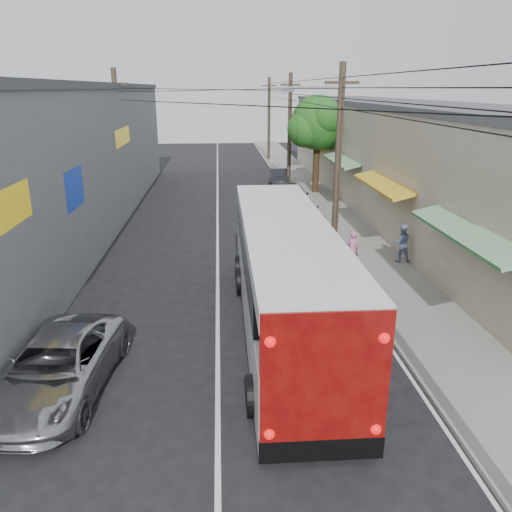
{
  "coord_description": "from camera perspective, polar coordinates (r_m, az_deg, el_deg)",
  "views": [
    {
      "loc": [
        0.16,
        -8.01,
        7.0
      ],
      "look_at": [
        1.3,
        7.4,
        1.78
      ],
      "focal_mm": 35.0,
      "sensor_mm": 36.0,
      "label": 1
    }
  ],
  "objects": [
    {
      "name": "street_tree",
      "position": [
        34.76,
        7.17,
        14.69
      ],
      "size": [
        4.4,
        4.0,
        6.6
      ],
      "color": "#3F2B19",
      "rests_on": "ground"
    },
    {
      "name": "jeepney",
      "position": [
        13.05,
        -21.76,
        -11.68
      ],
      "size": [
        2.77,
        5.19,
        1.39
      ],
      "primitive_type": "imported",
      "rotation": [
        0.0,
        0.0,
        -0.1
      ],
      "color": "#A9A8AF",
      "rests_on": "ground"
    },
    {
      "name": "utility_poles",
      "position": [
        28.64,
        1.8,
        12.91
      ],
      "size": [
        11.8,
        45.28,
        8.0
      ],
      "color": "#473828",
      "rests_on": "ground"
    },
    {
      "name": "pedestrian_far",
      "position": [
        21.44,
        16.29,
        1.42
      ],
      "size": [
        0.82,
        0.66,
        1.6
      ],
      "primitive_type": "imported",
      "rotation": [
        0.0,
        0.0,
        3.07
      ],
      "color": "#8394BE",
      "rests_on": "sidewalk"
    },
    {
      "name": "parked_suv",
      "position": [
        27.08,
        4.8,
        5.21
      ],
      "size": [
        2.54,
        5.19,
        1.45
      ],
      "primitive_type": "imported",
      "rotation": [
        0.0,
        0.0,
        0.1
      ],
      "color": "gray",
      "rests_on": "ground"
    },
    {
      "name": "building_right",
      "position": [
        32.14,
        15.82,
        11.11
      ],
      "size": [
        7.09,
        40.0,
        6.25
      ],
      "color": "#BEB697",
      "rests_on": "ground"
    },
    {
      "name": "parked_car_mid",
      "position": [
        30.44,
        4.02,
        6.85
      ],
      "size": [
        2.48,
        4.83,
        1.57
      ],
      "primitive_type": "imported",
      "rotation": [
        0.0,
        0.0,
        0.14
      ],
      "color": "#26262B",
      "rests_on": "ground"
    },
    {
      "name": "sidewalk",
      "position": [
        29.55,
        8.33,
        4.89
      ],
      "size": [
        3.0,
        80.0,
        0.12
      ],
      "primitive_type": "cube",
      "color": "slate",
      "rests_on": "ground"
    },
    {
      "name": "pedestrian_near",
      "position": [
        20.36,
        10.91,
        0.79
      ],
      "size": [
        0.56,
        0.39,
        1.49
      ],
      "primitive_type": "imported",
      "rotation": [
        0.0,
        0.0,
        3.2
      ],
      "color": "#C7699A",
      "rests_on": "sidewalk"
    },
    {
      "name": "building_left",
      "position": [
        27.62,
        -22.83,
        10.28
      ],
      "size": [
        7.2,
        36.0,
        7.25
      ],
      "color": "gray",
      "rests_on": "ground"
    },
    {
      "name": "parked_car_far",
      "position": [
        37.62,
        2.66,
        8.91
      ],
      "size": [
        1.71,
        3.97,
        1.27
      ],
      "primitive_type": "imported",
      "rotation": [
        0.0,
        0.0,
        -0.1
      ],
      "color": "black",
      "rests_on": "ground"
    },
    {
      "name": "ground",
      "position": [
        10.64,
        -4.38,
        -22.52
      ],
      "size": [
        120.0,
        120.0,
        0.0
      ],
      "primitive_type": "plane",
      "color": "black",
      "rests_on": "ground"
    },
    {
      "name": "coach_bus",
      "position": [
        14.74,
        3.31,
        -2.22
      ],
      "size": [
        2.75,
        11.75,
        3.38
      ],
      "rotation": [
        0.0,
        0.0,
        -0.0
      ],
      "color": "silver",
      "rests_on": "ground"
    }
  ]
}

